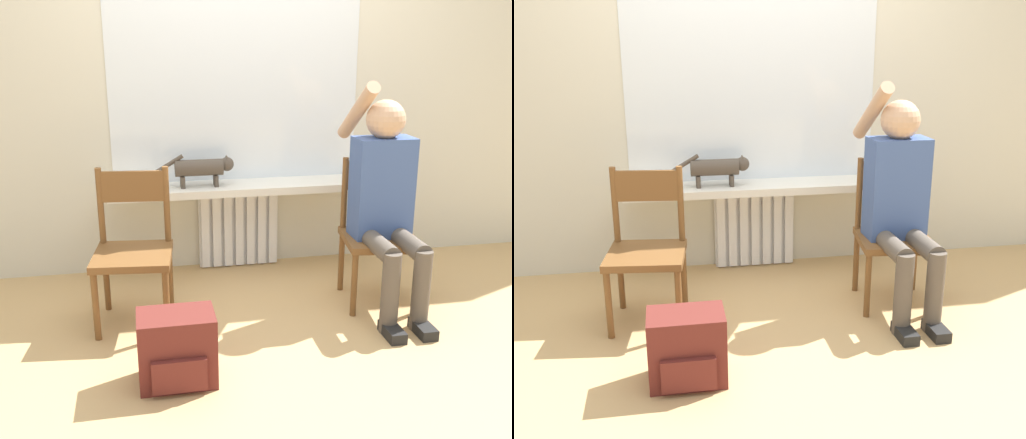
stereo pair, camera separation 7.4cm
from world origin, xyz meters
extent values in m
plane|color=tan|center=(0.00, 0.00, 0.00)|extent=(12.00, 12.00, 0.00)
cube|color=beige|center=(0.00, 1.23, 1.35)|extent=(7.00, 0.06, 2.70)
cube|color=white|center=(0.00, 1.16, 0.28)|extent=(0.56, 0.05, 0.57)
cube|color=white|center=(-0.24, 1.12, 0.28)|extent=(0.06, 0.03, 0.55)
cube|color=white|center=(-0.16, 1.12, 0.28)|extent=(0.06, 0.03, 0.55)
cube|color=white|center=(-0.08, 1.12, 0.28)|extent=(0.06, 0.03, 0.55)
cube|color=white|center=(0.00, 1.12, 0.28)|extent=(0.06, 0.03, 0.55)
cube|color=white|center=(0.08, 1.12, 0.28)|extent=(0.06, 0.03, 0.55)
cube|color=white|center=(0.16, 1.12, 0.28)|extent=(0.06, 0.03, 0.55)
cube|color=white|center=(0.24, 1.12, 0.28)|extent=(0.06, 0.03, 0.55)
cube|color=white|center=(0.00, 1.04, 0.59)|extent=(1.74, 0.32, 0.05)
cube|color=white|center=(0.00, 1.20, 1.23)|extent=(1.67, 0.01, 1.22)
cube|color=brown|center=(-0.73, 0.37, 0.40)|extent=(0.47, 0.47, 0.04)
cylinder|color=brown|center=(-0.93, 0.21, 0.19)|extent=(0.04, 0.04, 0.38)
cylinder|color=brown|center=(-0.56, 0.17, 0.19)|extent=(0.04, 0.04, 0.38)
cylinder|color=brown|center=(-0.89, 0.58, 0.19)|extent=(0.04, 0.04, 0.38)
cylinder|color=brown|center=(-0.52, 0.54, 0.19)|extent=(0.04, 0.04, 0.38)
cylinder|color=brown|center=(-0.89, 0.58, 0.64)|extent=(0.04, 0.04, 0.44)
cylinder|color=brown|center=(-0.52, 0.54, 0.64)|extent=(0.04, 0.04, 0.44)
cube|color=brown|center=(-0.70, 0.56, 0.75)|extent=(0.38, 0.07, 0.18)
cube|color=brown|center=(0.73, 0.37, 0.40)|extent=(0.48, 0.48, 0.04)
cylinder|color=brown|center=(0.52, 0.21, 0.19)|extent=(0.04, 0.04, 0.38)
cylinder|color=brown|center=(0.89, 0.16, 0.19)|extent=(0.04, 0.04, 0.38)
cylinder|color=brown|center=(0.57, 0.58, 0.19)|extent=(0.04, 0.04, 0.38)
cylinder|color=brown|center=(0.93, 0.53, 0.19)|extent=(0.04, 0.04, 0.38)
cylinder|color=brown|center=(0.57, 0.58, 0.64)|extent=(0.04, 0.04, 0.44)
cylinder|color=brown|center=(0.93, 0.53, 0.64)|extent=(0.04, 0.04, 0.44)
cube|color=brown|center=(0.75, 0.56, 0.75)|extent=(0.38, 0.07, 0.18)
cylinder|color=brown|center=(0.64, 0.19, 0.44)|extent=(0.11, 0.41, 0.11)
cylinder|color=brown|center=(0.82, 0.19, 0.44)|extent=(0.11, 0.41, 0.11)
cylinder|color=brown|center=(0.64, -0.02, 0.23)|extent=(0.10, 0.10, 0.46)
cylinder|color=brown|center=(0.82, -0.02, 0.23)|extent=(0.10, 0.10, 0.46)
cube|color=black|center=(0.64, -0.08, 0.03)|extent=(0.09, 0.20, 0.06)
cube|color=black|center=(0.82, -0.08, 0.03)|extent=(0.09, 0.20, 0.06)
cube|color=#3D5693|center=(0.73, 0.39, 0.72)|extent=(0.34, 0.20, 0.59)
sphere|color=tan|center=(0.73, 0.39, 1.11)|extent=(0.23, 0.23, 0.23)
cylinder|color=tan|center=(0.61, 0.53, 1.15)|extent=(0.08, 0.50, 0.38)
cylinder|color=#3D5693|center=(0.88, 0.35, 0.69)|extent=(0.08, 0.08, 0.47)
cylinder|color=#4C4238|center=(-0.28, 1.02, 0.75)|extent=(0.31, 0.11, 0.11)
sphere|color=#4C4238|center=(-0.10, 1.02, 0.76)|extent=(0.09, 0.09, 0.09)
cone|color=#4C4238|center=(-0.10, 0.99, 0.80)|extent=(0.03, 0.03, 0.03)
cone|color=#4C4238|center=(-0.10, 1.04, 0.80)|extent=(0.03, 0.03, 0.03)
cylinder|color=#4C4238|center=(-0.17, 0.99, 0.66)|extent=(0.03, 0.03, 0.07)
cylinder|color=#4C4238|center=(-0.17, 1.04, 0.66)|extent=(0.03, 0.03, 0.07)
cylinder|color=#4C4238|center=(-0.39, 0.99, 0.66)|extent=(0.03, 0.03, 0.07)
cylinder|color=#4C4238|center=(-0.39, 1.04, 0.66)|extent=(0.03, 0.03, 0.07)
cylinder|color=#4C4238|center=(-0.48, 1.02, 0.77)|extent=(0.20, 0.03, 0.13)
cube|color=maroon|center=(-0.54, -0.28, 0.17)|extent=(0.36, 0.24, 0.35)
cube|color=maroon|center=(-0.54, -0.41, 0.10)|extent=(0.25, 0.03, 0.16)
camera|label=1|loc=(-0.66, -2.80, 1.58)|focal=42.00mm
camera|label=2|loc=(-0.59, -2.81, 1.58)|focal=42.00mm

